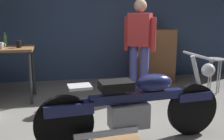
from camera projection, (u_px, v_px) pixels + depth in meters
ground_plane at (120, 133)px, 3.43m from camera, size 12.00×12.00×0.00m
back_wall at (93, 6)px, 5.77m from camera, size 8.00×0.12×3.10m
motorcycle at (134, 106)px, 3.10m from camera, size 2.19×0.63×1.00m
person_standing at (139, 43)px, 4.76m from camera, size 0.49×0.39×1.67m
shop_stool at (215, 66)px, 4.93m from camera, size 0.32×0.32×0.64m
wooden_dresser at (154, 56)px, 5.72m from camera, size 0.80×0.47×1.10m
mug_white_ceramic at (1, 46)px, 4.28m from camera, size 0.11×0.08×0.10m
mug_black_matte at (19, 44)px, 4.39m from camera, size 0.11×0.08×0.11m
bottle at (5, 40)px, 4.58m from camera, size 0.06×0.06×0.24m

